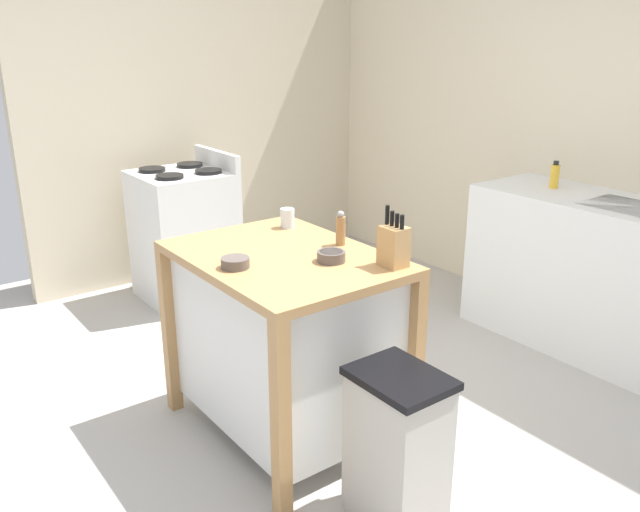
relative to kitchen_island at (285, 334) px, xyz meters
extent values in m
plane|color=#ADA8A0|center=(0.12, 0.05, -0.50)|extent=(5.93, 5.93, 0.00)
cube|color=beige|center=(0.12, 2.29, 0.80)|extent=(4.93, 0.10, 2.60)
cube|color=beige|center=(-2.35, 0.87, 0.80)|extent=(0.10, 2.85, 2.60)
cube|color=#AD7F4C|center=(0.00, 0.00, 0.37)|extent=(1.04, 0.76, 0.04)
cube|color=silver|center=(0.00, 0.00, -0.02)|extent=(0.94, 0.66, 0.74)
cube|color=#AD7F4C|center=(-0.49, -0.35, -0.07)|extent=(0.06, 0.06, 0.84)
cube|color=#AD7F4C|center=(0.49, -0.35, -0.07)|extent=(0.06, 0.06, 0.84)
cube|color=#AD7F4C|center=(-0.49, 0.35, -0.07)|extent=(0.06, 0.06, 0.84)
cube|color=#AD7F4C|center=(0.49, 0.35, -0.07)|extent=(0.06, 0.06, 0.84)
cube|color=tan|center=(0.40, 0.28, 0.47)|extent=(0.11, 0.09, 0.17)
cylinder|color=black|center=(0.36, 0.28, 0.60)|extent=(0.02, 0.02, 0.08)
cylinder|color=black|center=(0.38, 0.28, 0.59)|extent=(0.02, 0.02, 0.06)
cylinder|color=black|center=(0.41, 0.28, 0.59)|extent=(0.02, 0.02, 0.06)
cylinder|color=black|center=(0.44, 0.28, 0.59)|extent=(0.02, 0.02, 0.06)
cylinder|color=#564C47|center=(0.02, -0.26, 0.41)|extent=(0.12, 0.12, 0.04)
cylinder|color=#342D2A|center=(0.02, -0.26, 0.43)|extent=(0.10, 0.10, 0.01)
cylinder|color=#564C47|center=(0.20, 0.11, 0.41)|extent=(0.12, 0.12, 0.04)
cylinder|color=#342D2A|center=(0.20, 0.11, 0.43)|extent=(0.10, 0.10, 0.01)
cylinder|color=silver|center=(-0.33, 0.25, 0.44)|extent=(0.07, 0.07, 0.10)
cylinder|color=#9E7042|center=(0.04, 0.28, 0.45)|extent=(0.04, 0.04, 0.13)
sphere|color=#99999E|center=(0.04, 0.28, 0.53)|extent=(0.03, 0.03, 0.03)
cube|color=#B7B2A8|center=(0.76, 0.00, -0.20)|extent=(0.34, 0.26, 0.60)
cube|color=black|center=(0.76, 0.00, 0.12)|extent=(0.36, 0.28, 0.03)
cube|color=silver|center=(0.51, 1.94, -0.04)|extent=(1.75, 0.60, 0.91)
cube|color=silver|center=(0.51, 1.92, 0.40)|extent=(0.44, 0.36, 0.03)
cylinder|color=yellow|center=(0.00, 1.97, 0.48)|extent=(0.05, 0.05, 0.14)
cylinder|color=black|center=(0.00, 1.97, 0.56)|extent=(0.03, 0.03, 0.02)
cube|color=silver|center=(-1.80, 0.36, -0.04)|extent=(0.60, 0.60, 0.91)
cube|color=silver|center=(-1.80, 0.64, 0.47)|extent=(0.60, 0.04, 0.12)
cylinder|color=black|center=(-1.94, 0.22, 0.42)|extent=(0.18, 0.18, 0.02)
cylinder|color=black|center=(-1.66, 0.22, 0.42)|extent=(0.18, 0.18, 0.02)
cylinder|color=black|center=(-1.94, 0.50, 0.42)|extent=(0.18, 0.18, 0.02)
cylinder|color=black|center=(-1.66, 0.50, 0.42)|extent=(0.18, 0.18, 0.02)
camera|label=1|loc=(2.27, -1.50, 1.31)|focal=36.76mm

